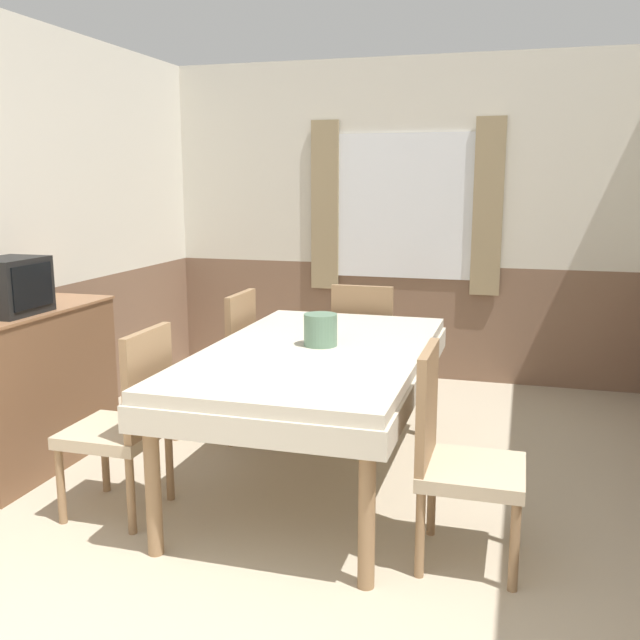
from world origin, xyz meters
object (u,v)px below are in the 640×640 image
Objects in this scene: chair_head_window at (365,347)px; chair_left_near at (127,419)px; chair_right_near at (455,452)px; chair_left_far at (224,361)px; sideboard at (30,387)px; dining_table at (316,366)px; vase at (321,330)px; tv at (11,286)px.

chair_head_window and chair_left_near have the same top height.
chair_left_far is at bearing -126.47° from chair_right_near.
chair_left_near is 0.96m from sideboard.
dining_table is 2.14× the size of chair_left_near.
vase is (0.80, -0.53, 0.36)m from chair_left_far.
dining_table is 1.00m from chair_left_near.
chair_left_far is 1.03m from vase.
chair_right_near is at bearing -9.31° from sideboard.
tv is 2.13× the size of vase.
chair_left_near is (-0.79, -1.81, 0.00)m from chair_head_window.
tv is 1.69m from vase.
chair_left_far is 1.17m from chair_left_near.
chair_right_near is at bearing -6.17° from tv.
vase is (1.63, 0.38, -0.22)m from tv.
tv is at bearing -168.71° from dining_table.
chair_left_near is 1.58m from chair_right_near.
chair_left_far is 1.16m from sideboard.
sideboard is at bearing -99.31° from chair_right_near.
chair_left_near is at bearing -17.45° from tv.
sideboard is at bearing -139.78° from chair_head_window.
sideboard is 1.73m from vase.
chair_left_near is at bearing -141.41° from vase.
chair_right_near is (1.58, -1.17, 0.00)m from chair_left_far.
tv reaches higher than sideboard.
dining_table is at bearing 11.29° from tv.
chair_right_near reaches higher than sideboard.
vase is (0.01, 0.05, 0.19)m from dining_table.
chair_head_window is 1.23m from vase.
chair_left_far is 1.97m from chair_right_near.
chair_left_far reaches higher than sideboard.
chair_left_far is 1.36m from tv.
dining_table is at bearing -53.53° from chair_left_near.
sideboard is (-0.87, 0.40, -0.02)m from chair_left_near.
tv is (-1.62, -1.55, 0.58)m from chair_head_window.
chair_left_far is at bearing 47.57° from tv.
sideboard is at bearing 106.69° from tv.
vase reaches higher than sideboard.
chair_left_far is 2.47× the size of tv.
vase is (0.01, -1.17, 0.36)m from chair_head_window.
chair_left_near is at bearing -143.53° from dining_table.
dining_table is 1.71m from tv.
chair_left_far reaches higher than dining_table.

